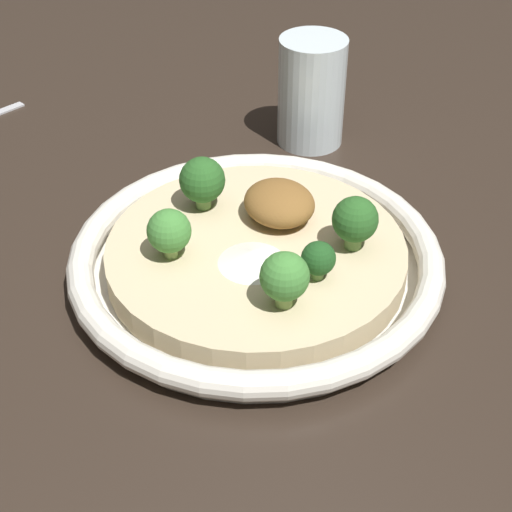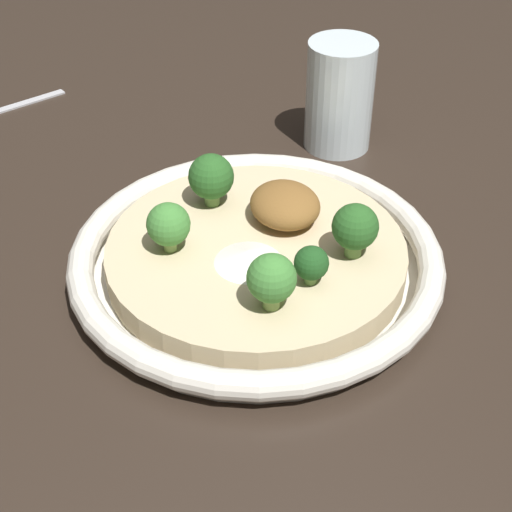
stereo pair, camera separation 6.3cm
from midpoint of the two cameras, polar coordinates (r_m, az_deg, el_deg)
name	(u,v)px [view 1 (the left image)]	position (r m, az deg, el deg)	size (l,w,h in m)	color
ground_plane	(256,274)	(0.64, -2.81, -1.41)	(6.00, 6.00, 0.00)	#2D231C
risotto_bowl	(256,258)	(0.63, -2.85, -0.28)	(0.30, 0.30, 0.03)	silver
cheese_sprinkle	(252,257)	(0.60, -3.27, -0.18)	(0.05, 0.05, 0.01)	white
crispy_onion_garnish	(279,203)	(0.64, -1.09, 3.79)	(0.06, 0.06, 0.03)	brown
broccoli_front	(169,232)	(0.60, -9.32, 1.65)	(0.03, 0.03, 0.04)	#84A856
broccoli_front_right	(285,277)	(0.55, -1.17, -1.70)	(0.04, 0.04, 0.04)	#84A856
broccoli_back_right	(355,221)	(0.61, 4.29, 2.48)	(0.04, 0.04, 0.04)	#668E47
broccoli_left	(202,181)	(0.66, -6.69, 5.36)	(0.04, 0.04, 0.05)	#668E47
broccoli_right	(318,259)	(0.58, 1.47, -0.35)	(0.03, 0.03, 0.03)	#668E47
drinking_glass	(311,92)	(0.80, 1.76, 11.79)	(0.07, 0.07, 0.11)	silver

